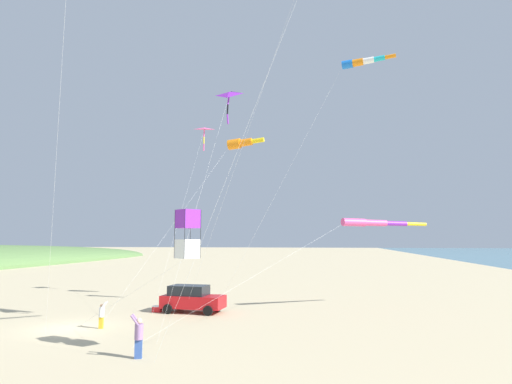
# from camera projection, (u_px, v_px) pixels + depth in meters

# --- Properties ---
(ground_plane) EXTENTS (600.00, 600.00, 0.00)m
(ground_plane) POSITION_uv_depth(u_px,v_px,m) (70.00, 328.00, 23.86)
(ground_plane) COLOR #C6B58C
(parked_car) EXTENTS (4.41, 2.31, 1.85)m
(parked_car) POSITION_uv_depth(u_px,v_px,m) (192.00, 298.00, 29.16)
(parked_car) COLOR red
(parked_car) RESTS_ON ground_plane
(cooler_box) EXTENTS (0.62, 0.42, 0.42)m
(cooler_box) POSITION_uv_depth(u_px,v_px,m) (157.00, 309.00, 29.29)
(cooler_box) COLOR red
(cooler_box) RESTS_ON ground_plane
(person_adult_flyer) EXTENTS (0.63, 0.53, 1.84)m
(person_adult_flyer) POSITION_uv_depth(u_px,v_px,m) (139.00, 334.00, 17.76)
(person_adult_flyer) COLOR #335199
(person_adult_flyer) RESTS_ON ground_plane
(person_child_green_jacket) EXTENTS (0.47, 0.37, 1.50)m
(person_child_green_jacket) POSITION_uv_depth(u_px,v_px,m) (102.00, 314.00, 23.79)
(person_child_green_jacket) COLOR gold
(person_child_green_jacket) RESTS_ON ground_plane
(kite_delta_purple_drifting) EXTENTS (1.62, 9.14, 15.35)m
(kite_delta_purple_drifting) POSITION_uv_depth(u_px,v_px,m) (204.00, 130.00, 38.23)
(kite_delta_purple_drifting) COLOR #EF4C93
(kite_delta_purple_drifting) RESTS_ON ground_plane
(kite_windsock_striped_overhead) EXTENTS (16.38, 16.04, 6.59)m
(kite_windsock_striped_overhead) POSITION_uv_depth(u_px,v_px,m) (373.00, 223.00, 30.98)
(kite_windsock_striped_overhead) COLOR #EF4C93
(kite_windsock_striped_overhead) RESTS_ON ground_plane
(kite_windsock_magenta_far_left) EXTENTS (13.17, 0.97, 18.02)m
(kite_windsock_magenta_far_left) POSITION_uv_depth(u_px,v_px,m) (361.00, 62.00, 30.11)
(kite_windsock_magenta_far_left) COLOR blue
(kite_windsock_magenta_far_left) RESTS_ON ground_plane
(kite_windsock_green_low_center) EXTENTS (8.57, 10.30, 13.71)m
(kite_windsock_green_low_center) POSITION_uv_depth(u_px,v_px,m) (241.00, 143.00, 35.89)
(kite_windsock_green_low_center) COLOR orange
(kite_windsock_green_low_center) RESTS_ON ground_plane
(kite_box_rainbow_low_near) EXTENTS (8.78, 4.80, 6.33)m
(kite_box_rainbow_low_near) POSITION_uv_depth(u_px,v_px,m) (188.00, 234.00, 18.54)
(kite_box_rainbow_low_near) COLOR purple
(kite_box_rainbow_low_near) RESTS_ON ground_plane
(kite_delta_teal_far_right) EXTENTS (3.44, 3.16, 13.58)m
(kite_delta_teal_far_right) POSITION_uv_depth(u_px,v_px,m) (229.00, 95.00, 23.73)
(kite_delta_teal_far_right) COLOR purple
(kite_delta_teal_far_right) RESTS_ON ground_plane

